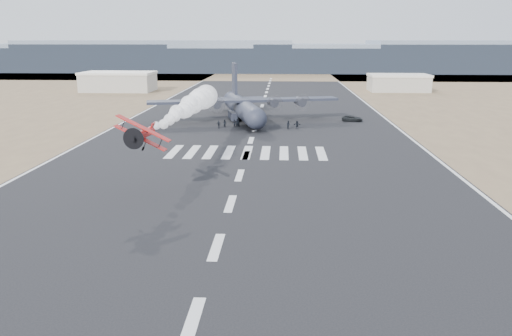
# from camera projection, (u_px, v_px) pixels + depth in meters

# --- Properties ---
(ground) EXTENTS (500.00, 500.00, 0.00)m
(ground) POSITION_uv_depth(u_px,v_px,m) (192.00, 321.00, 32.66)
(ground) COLOR black
(ground) RESTS_ON ground
(scrub_far) EXTENTS (500.00, 80.00, 0.00)m
(scrub_far) POSITION_uv_depth(u_px,v_px,m) (272.00, 75.00, 254.93)
(scrub_far) COLOR brown
(scrub_far) RESTS_ON ground
(runway_markings) EXTENTS (60.00, 260.00, 0.01)m
(runway_markings) POSITION_uv_depth(u_px,v_px,m) (251.00, 140.00, 90.65)
(runway_markings) COLOR silver
(runway_markings) RESTS_ON ground
(ridge_seg_b) EXTENTS (150.00, 50.00, 15.00)m
(ridge_seg_b) POSITION_uv_depth(u_px,v_px,m) (49.00, 57.00, 288.86)
(ridge_seg_b) COLOR slate
(ridge_seg_b) RESTS_ON ground
(ridge_seg_c) EXTENTS (150.00, 50.00, 17.00)m
(ridge_seg_c) POSITION_uv_depth(u_px,v_px,m) (160.00, 56.00, 285.20)
(ridge_seg_c) COLOR slate
(ridge_seg_c) RESTS_ON ground
(ridge_seg_d) EXTENTS (150.00, 50.00, 13.00)m
(ridge_seg_d) POSITION_uv_depth(u_px,v_px,m) (274.00, 59.00, 282.29)
(ridge_seg_d) COLOR slate
(ridge_seg_d) RESTS_ON ground
(ridge_seg_e) EXTENTS (150.00, 50.00, 15.00)m
(ridge_seg_e) POSITION_uv_depth(u_px,v_px,m) (390.00, 58.00, 278.63)
(ridge_seg_e) COLOR slate
(ridge_seg_e) RESTS_ON ground
(ridge_seg_f) EXTENTS (150.00, 50.00, 17.00)m
(ridge_seg_f) POSITION_uv_depth(u_px,v_px,m) (509.00, 56.00, 274.96)
(ridge_seg_f) COLOR slate
(ridge_seg_f) RESTS_ON ground
(hangar_left) EXTENTS (24.50, 14.50, 6.70)m
(hangar_left) POSITION_uv_depth(u_px,v_px,m) (119.00, 81.00, 174.66)
(hangar_left) COLOR #A39E91
(hangar_left) RESTS_ON ground
(hangar_right) EXTENTS (20.50, 12.50, 5.90)m
(hangar_right) POSITION_uv_depth(u_px,v_px,m) (398.00, 83.00, 174.45)
(hangar_right) COLOR #A39E91
(hangar_right) RESTS_ON ground
(aerobatic_biplane) EXTENTS (6.14, 5.99, 4.17)m
(aerobatic_biplane) POSITION_uv_depth(u_px,v_px,m) (142.00, 134.00, 56.79)
(aerobatic_biplane) COLOR red
(smoke_trail) EXTENTS (4.20, 36.05, 4.20)m
(smoke_trail) POSITION_uv_depth(u_px,v_px,m) (197.00, 101.00, 85.08)
(smoke_trail) COLOR white
(transport_aircraft) EXTENTS (41.92, 34.27, 12.22)m
(transport_aircraft) POSITION_uv_depth(u_px,v_px,m) (243.00, 106.00, 112.12)
(transport_aircraft) COLOR #202330
(transport_aircraft) RESTS_ON ground
(support_vehicle) EXTENTS (4.83, 2.66, 1.28)m
(support_vehicle) POSITION_uv_depth(u_px,v_px,m) (352.00, 118.00, 111.37)
(support_vehicle) COLOR black
(support_vehicle) RESTS_ON ground
(crew_a) EXTENTS (0.73, 0.75, 1.58)m
(crew_a) POSITION_uv_depth(u_px,v_px,m) (235.00, 123.00, 104.06)
(crew_a) COLOR black
(crew_a) RESTS_ON ground
(crew_b) EXTENTS (0.81, 0.98, 1.73)m
(crew_b) POSITION_uv_depth(u_px,v_px,m) (288.00, 125.00, 101.95)
(crew_b) COLOR black
(crew_b) RESTS_ON ground
(crew_c) EXTENTS (0.75, 1.16, 1.66)m
(crew_c) POSITION_uv_depth(u_px,v_px,m) (257.00, 124.00, 102.40)
(crew_c) COLOR black
(crew_c) RESTS_ON ground
(crew_d) EXTENTS (1.07, 0.80, 1.63)m
(crew_d) POSITION_uv_depth(u_px,v_px,m) (219.00, 124.00, 102.61)
(crew_d) COLOR black
(crew_d) RESTS_ON ground
(crew_e) EXTENTS (0.88, 0.67, 1.60)m
(crew_e) POSITION_uv_depth(u_px,v_px,m) (238.00, 123.00, 104.76)
(crew_e) COLOR black
(crew_e) RESTS_ON ground
(crew_f) EXTENTS (1.56, 0.58, 1.66)m
(crew_f) POSITION_uv_depth(u_px,v_px,m) (297.00, 125.00, 101.98)
(crew_f) COLOR black
(crew_f) RESTS_ON ground
(crew_g) EXTENTS (0.76, 0.69, 1.70)m
(crew_g) POSITION_uv_depth(u_px,v_px,m) (237.00, 123.00, 103.80)
(crew_g) COLOR black
(crew_g) RESTS_ON ground
(crew_h) EXTENTS (0.89, 0.81, 1.56)m
(crew_h) POSITION_uv_depth(u_px,v_px,m) (225.00, 123.00, 104.04)
(crew_h) COLOR black
(crew_h) RESTS_ON ground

